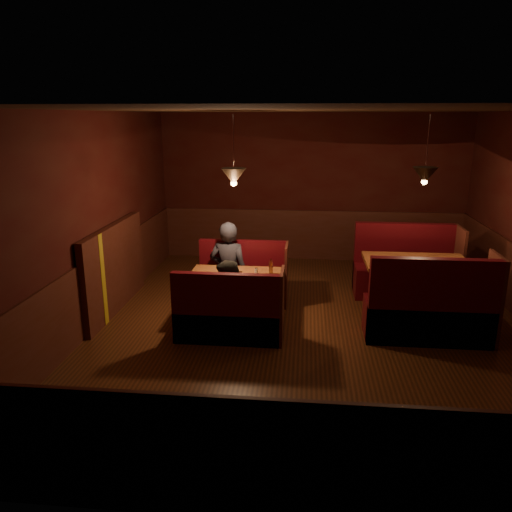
# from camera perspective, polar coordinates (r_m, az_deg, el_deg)

# --- Properties ---
(room) EXTENTS (6.02, 7.02, 2.92)m
(room) POSITION_cam_1_polar(r_m,az_deg,el_deg) (6.72, 4.17, 0.33)
(room) COLOR black
(room) RESTS_ON ground
(main_table) EXTENTS (1.27, 0.77, 0.89)m
(main_table) POSITION_cam_1_polar(r_m,az_deg,el_deg) (7.10, -2.30, -3.23)
(main_table) COLOR brown
(main_table) RESTS_ON ground
(main_bench_far) EXTENTS (1.40, 0.50, 0.96)m
(main_bench_far) POSITION_cam_1_polar(r_m,az_deg,el_deg) (7.85, -1.45, -3.06)
(main_bench_far) COLOR #3E0A0E
(main_bench_far) RESTS_ON ground
(main_bench_near) EXTENTS (1.40, 0.50, 0.96)m
(main_bench_near) POSITION_cam_1_polar(r_m,az_deg,el_deg) (6.51, -3.05, -7.14)
(main_bench_near) COLOR #3E0A0E
(main_bench_near) RESTS_ON ground
(second_table) EXTENTS (1.47, 0.94, 0.83)m
(second_table) POSITION_cam_1_polar(r_m,az_deg,el_deg) (7.56, 17.79, -2.09)
(second_table) COLOR brown
(second_table) RESTS_ON ground
(second_bench_far) EXTENTS (1.62, 0.61, 1.16)m
(second_bench_far) POSITION_cam_1_polar(r_m,az_deg,el_deg) (8.46, 16.70, -1.87)
(second_bench_far) COLOR #3E0A0E
(second_bench_far) RESTS_ON ground
(second_bench_near) EXTENTS (1.62, 0.61, 1.16)m
(second_bench_near) POSITION_cam_1_polar(r_m,az_deg,el_deg) (6.85, 19.35, -6.29)
(second_bench_near) COLOR #3E0A0E
(second_bench_near) RESTS_ON ground
(diner_a) EXTENTS (0.63, 0.44, 1.64)m
(diner_a) POSITION_cam_1_polar(r_m,az_deg,el_deg) (7.66, -3.19, 0.49)
(diner_a) COLOR #23222B
(diner_a) RESTS_ON ground
(diner_b) EXTENTS (0.83, 0.75, 1.40)m
(diner_b) POSITION_cam_1_polar(r_m,az_deg,el_deg) (6.43, -2.98, -3.67)
(diner_b) COLOR black
(diner_b) RESTS_ON ground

